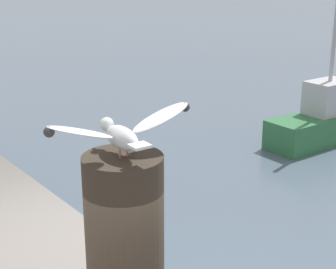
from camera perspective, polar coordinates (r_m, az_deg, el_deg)
The scene contains 2 objects.
mooring_post at distance 2.49m, azimuth -4.67°, elevation -12.90°, with size 0.36×0.36×0.97m, color #382D23.
seagull at distance 2.24m, azimuth -5.09°, elevation 0.34°, with size 0.39×0.70×0.20m.
Camera 1 is at (2.60, -1.65, 3.45)m, focal length 56.08 mm.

